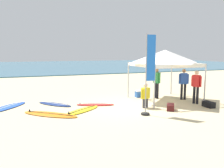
{
  "coord_description": "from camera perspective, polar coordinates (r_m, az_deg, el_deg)",
  "views": [
    {
      "loc": [
        -4.9,
        -10.43,
        2.69
      ],
      "look_at": [
        -0.64,
        0.98,
        1.0
      ],
      "focal_mm": 38.32,
      "sensor_mm": 36.0,
      "label": 1
    }
  ],
  "objects": [
    {
      "name": "surfboard_yellow",
      "position": [
        10.92,
        -7.12,
        -6.23
      ],
      "size": [
        2.09,
        1.78,
        0.19
      ],
      "color": "yellow",
      "rests_on": "ground"
    },
    {
      "name": "ground_plane",
      "position": [
        11.84,
        4.57,
        -5.26
      ],
      "size": [
        80.0,
        80.0,
        0.0
      ],
      "primitive_type": "plane",
      "color": "beige"
    },
    {
      "name": "cooler_box",
      "position": [
        14.13,
        6.57,
        -2.31
      ],
      "size": [
        0.5,
        0.36,
        0.39
      ],
      "color": "#2D60B7",
      "rests_on": "ground"
    },
    {
      "name": "sea",
      "position": [
        44.41,
        -14.16,
        4.24
      ],
      "size": [
        80.0,
        36.0,
        0.1
      ],
      "primitive_type": "cube",
      "color": "#386B84",
      "rests_on": "ground"
    },
    {
      "name": "surfboard_orange",
      "position": [
        10.51,
        -14.58,
        -6.99
      ],
      "size": [
        2.41,
        2.18,
        0.19
      ],
      "color": "orange",
      "rests_on": "ground"
    },
    {
      "name": "banner_flag",
      "position": [
        10.07,
        8.67,
        1.44
      ],
      "size": [
        0.6,
        0.36,
        3.4
      ],
      "color": "#99999E",
      "rests_on": "ground"
    },
    {
      "name": "person_green",
      "position": [
        13.79,
        10.6,
        0.67
      ],
      "size": [
        0.3,
        0.54,
        1.71
      ],
      "color": "black",
      "rests_on": "ground"
    },
    {
      "name": "person_yellow",
      "position": [
        11.43,
        7.98,
        -2.43
      ],
      "size": [
        0.54,
        0.3,
        1.2
      ],
      "color": "#383842",
      "rests_on": "ground"
    },
    {
      "name": "surfboard_blue",
      "position": [
        12.43,
        -23.95,
        -5.12
      ],
      "size": [
        2.16,
        2.48,
        0.19
      ],
      "color": "blue",
      "rests_on": "ground"
    },
    {
      "name": "gear_bag_near_tent",
      "position": [
        12.44,
        22.07,
        -4.52
      ],
      "size": [
        0.33,
        0.6,
        0.28
      ],
      "primitive_type": "cube",
      "rotation": [
        0.0,
        0.0,
        1.58
      ],
      "color": "black",
      "rests_on": "ground"
    },
    {
      "name": "person_red",
      "position": [
        12.9,
        19.46,
        -0.14
      ],
      "size": [
        0.34,
        0.51,
        1.71
      ],
      "color": "black",
      "rests_on": "ground"
    },
    {
      "name": "surfboard_red",
      "position": [
        12.01,
        -4.05,
        -4.89
      ],
      "size": [
        1.93,
        1.12,
        0.19
      ],
      "color": "red",
      "rests_on": "ground"
    },
    {
      "name": "gear_bag_by_pole",
      "position": [
        11.29,
        13.78,
        -5.38
      ],
      "size": [
        0.6,
        0.68,
        0.28
      ],
      "primitive_type": "cube",
      "rotation": [
        0.0,
        0.0,
        0.97
      ],
      "color": "#4C1919",
      "rests_on": "ground"
    },
    {
      "name": "surfboard_navy",
      "position": [
        12.4,
        -13.5,
        -4.68
      ],
      "size": [
        1.75,
        1.92,
        0.19
      ],
      "color": "navy",
      "rests_on": "ground"
    },
    {
      "name": "canopy_tent",
      "position": [
        13.19,
        12.5,
        6.4
      ],
      "size": [
        3.06,
        3.06,
        2.75
      ],
      "color": "#B7B7BC",
      "rests_on": "ground"
    },
    {
      "name": "person_blue",
      "position": [
        13.79,
        16.72,
        0.47
      ],
      "size": [
        0.51,
        0.35,
        1.71
      ],
      "color": "black",
      "rests_on": "ground"
    }
  ]
}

